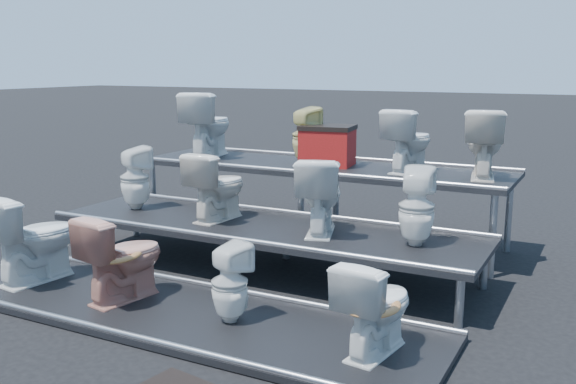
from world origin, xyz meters
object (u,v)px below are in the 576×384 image
at_px(toilet_1, 123,257).
at_px(toilet_7, 417,207).
at_px(toilet_3, 376,306).
at_px(toilet_0, 34,237).
at_px(toilet_5, 217,186).
at_px(toilet_11, 484,143).
at_px(toilet_6, 320,195).
at_px(toilet_8, 208,124).
at_px(toilet_10, 409,140).
at_px(red_crate, 327,148).
at_px(toilet_9, 305,136).
at_px(toilet_4, 135,178).
at_px(toilet_2, 230,283).

relative_size(toilet_1, toilet_7, 1.08).
distance_m(toilet_1, toilet_3, 2.18).
height_order(toilet_0, toilet_5, toilet_5).
relative_size(toilet_3, toilet_11, 0.97).
distance_m(toilet_6, toilet_7, 0.89).
bearing_deg(toilet_8, toilet_11, 171.54).
bearing_deg(toilet_10, red_crate, 8.65).
height_order(toilet_5, toilet_11, toilet_11).
bearing_deg(toilet_6, toilet_1, 29.94).
bearing_deg(red_crate, toilet_8, 172.53).
xyz_separation_m(toilet_1, red_crate, (0.66, 2.62, 0.64)).
bearing_deg(toilet_9, toilet_4, 67.29).
distance_m(toilet_0, toilet_10, 3.75).
bearing_deg(toilet_9, toilet_3, 147.97).
distance_m(toilet_7, toilet_10, 1.44).
distance_m(toilet_2, toilet_8, 3.37).
distance_m(toilet_0, toilet_9, 3.05).
relative_size(toilet_1, toilet_9, 1.13).
height_order(toilet_9, red_crate, toilet_9).
bearing_deg(toilet_7, toilet_8, -31.81).
height_order(toilet_5, toilet_6, toilet_6).
relative_size(toilet_2, toilet_9, 0.95).
xyz_separation_m(toilet_4, toilet_11, (3.31, 1.30, 0.41)).
bearing_deg(toilet_5, toilet_3, 153.69).
height_order(toilet_7, toilet_11, toilet_11).
bearing_deg(toilet_3, toilet_4, -14.04).
bearing_deg(toilet_0, toilet_2, -172.37).
distance_m(toilet_1, toilet_5, 1.36).
height_order(toilet_1, toilet_9, toilet_9).
distance_m(toilet_6, toilet_8, 2.50).
bearing_deg(toilet_9, toilet_1, 104.81).
xyz_separation_m(toilet_4, toilet_5, (1.03, 0.00, 0.01)).
relative_size(toilet_3, toilet_8, 0.85).
distance_m(toilet_2, toilet_11, 3.03).
distance_m(toilet_2, toilet_9, 2.80).
height_order(toilet_2, toilet_5, toilet_5).
xyz_separation_m(toilet_3, toilet_4, (-3.14, 1.30, 0.40)).
relative_size(toilet_8, toilet_9, 1.22).
bearing_deg(toilet_1, toilet_10, -111.01).
distance_m(toilet_5, red_crate, 1.47).
bearing_deg(toilet_6, toilet_0, 12.79).
relative_size(toilet_6, toilet_10, 1.06).
bearing_deg(toilet_8, toilet_3, 131.49).
bearing_deg(toilet_4, toilet_6, -156.17).
bearing_deg(toilet_1, toilet_0, 10.45).
bearing_deg(toilet_11, toilet_1, 37.35).
xyz_separation_m(toilet_6, toilet_8, (-2.09, 1.30, 0.44)).
bearing_deg(toilet_7, toilet_10, -78.09).
distance_m(toilet_0, toilet_5, 1.73).
distance_m(toilet_3, toilet_9, 3.25).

